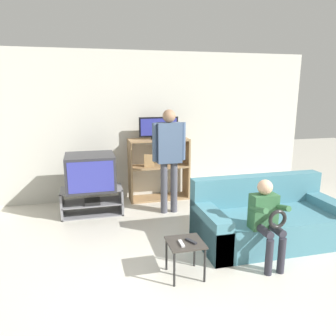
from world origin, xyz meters
The scene contains 12 objects.
ground_plane centered at (0.00, 0.00, 0.00)m, with size 18.00×18.00×0.00m, color beige.
wall_back centered at (0.00, 3.55, 1.30)m, with size 6.40×0.06×2.60m.
tv_stand centered at (-0.90, 2.80, 0.21)m, with size 0.95×0.45×0.43m.
television_main centered at (-0.91, 2.80, 0.70)m, with size 0.74×0.66×0.55m.
media_shelf centered at (0.29, 3.28, 0.56)m, with size 1.07×0.39×1.10m.
television_flat centered at (0.30, 3.29, 1.28)m, with size 0.69×0.20×0.38m.
snack_table centered at (0.00, 0.73, 0.33)m, with size 0.37×0.37×0.39m.
remote_control_black centered at (0.06, 0.70, 0.40)m, with size 0.04×0.14×0.02m, color #232328.
remote_control_white centered at (-0.06, 0.68, 0.40)m, with size 0.04×0.14×0.02m, color silver.
couch centered at (1.31, 1.28, 0.27)m, with size 1.88×0.94×0.80m.
person_standing_adult centered at (0.30, 2.58, 1.01)m, with size 0.53×0.20×1.65m.
person_seated_child centered at (0.95, 0.74, 0.57)m, with size 0.33×0.43×0.98m.
Camera 1 is at (-0.96, -2.28, 1.95)m, focal length 35.00 mm.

